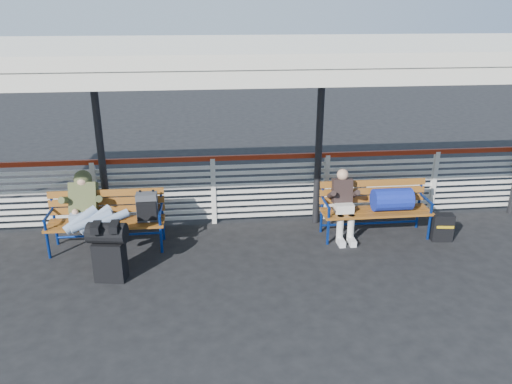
{
  "coord_description": "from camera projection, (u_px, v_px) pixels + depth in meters",
  "views": [
    {
      "loc": [
        -0.14,
        -6.26,
        3.65
      ],
      "look_at": [
        0.65,
        1.0,
        0.9
      ],
      "focal_mm": 35.0,
      "sensor_mm": 36.0,
      "label": 1
    }
  ],
  "objects": [
    {
      "name": "traveler_man",
      "position": [
        91.0,
        215.0,
        7.42
      ],
      "size": [
        0.94,
        1.64,
        0.77
      ],
      "color": "#90A4C2",
      "rests_on": "ground"
    },
    {
      "name": "luggage_stack",
      "position": [
        109.0,
        249.0,
        6.9
      ],
      "size": [
        0.57,
        0.38,
        0.87
      ],
      "rotation": [
        0.0,
        0.0,
        -0.17
      ],
      "color": "black",
      "rests_on": "ground"
    },
    {
      "name": "bench_right",
      "position": [
        384.0,
        201.0,
        8.22
      ],
      "size": [
        1.8,
        0.56,
        0.92
      ],
      "color": "#96531D",
      "rests_on": "ground"
    },
    {
      "name": "canopy",
      "position": [
        210.0,
        52.0,
        6.86
      ],
      "size": [
        12.6,
        3.6,
        3.16
      ],
      "color": "silver",
      "rests_on": "ground"
    },
    {
      "name": "fence",
      "position": [
        213.0,
        188.0,
        8.66
      ],
      "size": [
        12.08,
        0.08,
        1.24
      ],
      "color": "silver",
      "rests_on": "ground"
    },
    {
      "name": "suitcase_side",
      "position": [
        442.0,
        227.0,
        8.16
      ],
      "size": [
        0.35,
        0.24,
        0.46
      ],
      "rotation": [
        0.0,
        0.0,
        -0.12
      ],
      "color": "black",
      "rests_on": "ground"
    },
    {
      "name": "bench_left",
      "position": [
        119.0,
        212.0,
        7.82
      ],
      "size": [
        1.8,
        0.56,
        0.92
      ],
      "color": "#96531D",
      "rests_on": "ground"
    },
    {
      "name": "companion_person",
      "position": [
        343.0,
        204.0,
        8.15
      ],
      "size": [
        0.32,
        0.66,
        1.15
      ],
      "color": "beige",
      "rests_on": "ground"
    },
    {
      "name": "ground",
      "position": [
        218.0,
        277.0,
        7.12
      ],
      "size": [
        60.0,
        60.0,
        0.0
      ],
      "primitive_type": "plane",
      "color": "black",
      "rests_on": "ground"
    }
  ]
}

